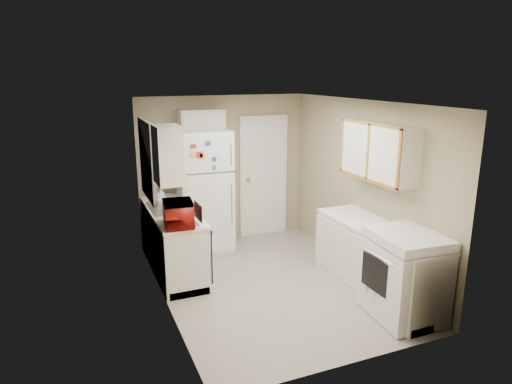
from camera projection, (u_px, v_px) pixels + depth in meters
name	position (u px, v px, depth m)	size (l,w,h in m)	color
floor	(270.00, 283.00, 6.14)	(3.80, 3.80, 0.00)	#B2A89D
ceiling	(272.00, 102.00, 5.53)	(3.80, 3.80, 0.00)	white
wall_left	(162.00, 210.00, 5.32)	(3.80, 3.80, 0.00)	tan
wall_right	(362.00, 187.00, 6.35)	(3.80, 3.80, 0.00)	tan
wall_back	(224.00, 169.00, 7.54)	(2.80, 2.80, 0.00)	tan
wall_front	(357.00, 249.00, 4.14)	(2.80, 2.80, 0.00)	tan
left_counter	(173.00, 241.00, 6.43)	(0.60, 1.80, 0.90)	silver
dishwasher	(205.00, 250.00, 5.99)	(0.03, 0.58, 0.72)	black
sink	(170.00, 210.00, 6.46)	(0.54, 0.74, 0.16)	gray
microwave	(179.00, 214.00, 5.67)	(0.29, 0.53, 0.35)	#9F150F
soap_bottle	(161.00, 195.00, 6.70)	(0.10, 0.10, 0.22)	white
window_blinds	(148.00, 160.00, 6.17)	(0.10, 0.98, 1.08)	silver
upper_cabinet_left	(168.00, 155.00, 5.42)	(0.30, 0.45, 0.70)	silver
refrigerator	(204.00, 191.00, 7.14)	(0.79, 0.77, 1.91)	white
cabinet_over_fridge	(201.00, 122.00, 7.05)	(0.70, 0.30, 0.40)	silver
interior_door	(263.00, 177.00, 7.81)	(0.86, 0.06, 2.08)	white
right_counter	(376.00, 262.00, 5.72)	(0.60, 2.00, 0.90)	silver
stove	(404.00, 275.00, 5.19)	(0.69, 0.85, 1.03)	white
upper_cabinet_right	(379.00, 151.00, 5.70)	(0.30, 1.20, 0.70)	silver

